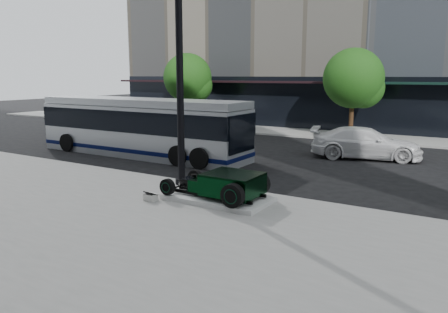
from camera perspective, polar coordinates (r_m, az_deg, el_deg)
The scene contains 9 objects.
ground at distance 18.00m, azimuth 1.75°, elevation -2.64°, with size 120.00×120.00×0.00m, color black.
sidewalk_far at distance 30.75m, azimuth 14.86°, elevation 2.65°, with size 70.00×4.00×0.12m, color gray.
street_trees at distance 29.28m, azimuth 16.84°, elevation 9.46°, with size 29.80×3.80×5.70m.
display_plinth at distance 14.20m, azimuth -0.79°, elevation -5.44°, with size 3.40×1.80×0.15m, color silver.
hot_rod at distance 13.90m, azimuth 0.37°, elevation -3.65°, with size 3.22×2.00×0.81m.
info_plaque at distance 14.35m, azimuth -9.56°, elevation -5.21°, with size 0.42×0.33×0.31m.
lamppost at distance 15.86m, azimuth -5.79°, elevation 10.40°, with size 0.47×0.47×8.56m.
transit_bus at distance 23.06m, azimuth -10.80°, elevation 3.85°, with size 12.12×2.88×2.92m.
white_sedan at distance 22.90m, azimuth 18.00°, elevation 1.68°, with size 2.17×5.33×1.55m, color white.
Camera 1 is at (8.70, -15.21, 4.12)m, focal length 35.00 mm.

